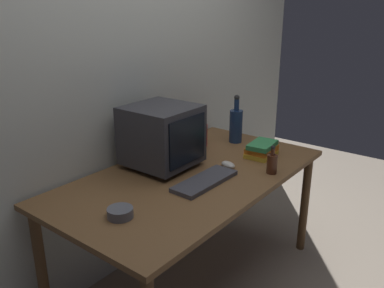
# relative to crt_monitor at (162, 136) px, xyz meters

# --- Properties ---
(ground_plane) EXTENTS (6.00, 6.00, 0.00)m
(ground_plane) POSITION_rel_crt_monitor_xyz_m (0.02, -0.21, -0.94)
(ground_plane) COLOR gray
(back_wall) EXTENTS (4.00, 0.08, 2.50)m
(back_wall) POSITION_rel_crt_monitor_xyz_m (0.02, 0.30, 0.31)
(back_wall) COLOR beige
(back_wall) RESTS_ON ground
(desk) EXTENTS (1.67, 0.89, 0.74)m
(desk) POSITION_rel_crt_monitor_xyz_m (0.02, -0.21, -0.27)
(desk) COLOR brown
(desk) RESTS_ON ground
(crt_monitor) EXTENTS (0.39, 0.39, 0.37)m
(crt_monitor) POSITION_rel_crt_monitor_xyz_m (0.00, 0.00, 0.00)
(crt_monitor) COLOR #333338
(crt_monitor) RESTS_ON desk
(keyboard) EXTENTS (0.42, 0.16, 0.02)m
(keyboard) POSITION_rel_crt_monitor_xyz_m (-0.04, -0.34, -0.18)
(keyboard) COLOR #3F3F47
(keyboard) RESTS_ON desk
(computer_mouse) EXTENTS (0.08, 0.11, 0.04)m
(computer_mouse) POSITION_rel_crt_monitor_xyz_m (0.23, -0.32, -0.17)
(computer_mouse) COLOR beige
(computer_mouse) RESTS_ON desk
(bottle_tall) EXTENTS (0.09, 0.09, 0.34)m
(bottle_tall) POSITION_rel_crt_monitor_xyz_m (0.66, -0.10, -0.07)
(bottle_tall) COLOR navy
(bottle_tall) RESTS_ON desk
(bottle_short) EXTENTS (0.06, 0.06, 0.17)m
(bottle_short) POSITION_rel_crt_monitor_xyz_m (0.31, -0.56, -0.13)
(bottle_short) COLOR #472314
(bottle_short) RESTS_ON desk
(book_stack) EXTENTS (0.23, 0.17, 0.09)m
(book_stack) POSITION_rel_crt_monitor_xyz_m (0.52, -0.38, -0.15)
(book_stack) COLOR gold
(book_stack) RESTS_ON desk
(cd_spindle) EXTENTS (0.12, 0.12, 0.04)m
(cd_spindle) POSITION_rel_crt_monitor_xyz_m (-0.57, -0.26, -0.17)
(cd_spindle) COLOR #595B66
(cd_spindle) RESTS_ON desk
(metal_canister) EXTENTS (0.09, 0.09, 0.15)m
(metal_canister) POSITION_rel_crt_monitor_xyz_m (0.44, 0.04, -0.12)
(metal_canister) COLOR #A51E19
(metal_canister) RESTS_ON desk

